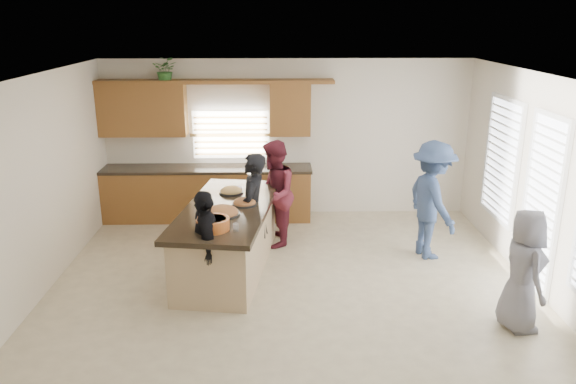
{
  "coord_description": "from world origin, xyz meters",
  "views": [
    {
      "loc": [
        -0.19,
        -6.87,
        3.5
      ],
      "look_at": [
        -0.03,
        0.59,
        1.15
      ],
      "focal_mm": 35.0,
      "sensor_mm": 36.0,
      "label": 1
    }
  ],
  "objects_px": {
    "woman_left_back": "(253,210)",
    "woman_right_front": "(523,270)",
    "woman_left_front": "(206,247)",
    "woman_left_mid": "(274,194)",
    "salad_bowl": "(213,223)",
    "woman_right_back": "(432,200)",
    "island": "(228,240)"
  },
  "relations": [
    {
      "from": "woman_left_back",
      "to": "woman_right_front",
      "type": "height_order",
      "value": "woman_left_back"
    },
    {
      "from": "woman_right_front",
      "to": "woman_left_front",
      "type": "bearing_deg",
      "value": 75.0
    },
    {
      "from": "woman_left_back",
      "to": "woman_right_front",
      "type": "bearing_deg",
      "value": 69.02
    },
    {
      "from": "woman_left_back",
      "to": "woman_left_mid",
      "type": "relative_size",
      "value": 0.99
    },
    {
      "from": "salad_bowl",
      "to": "woman_left_back",
      "type": "distance_m",
      "value": 1.18
    },
    {
      "from": "salad_bowl",
      "to": "woman_right_back",
      "type": "xyz_separation_m",
      "value": [
        3.1,
        1.28,
        -0.14
      ]
    },
    {
      "from": "island",
      "to": "woman_left_back",
      "type": "relative_size",
      "value": 1.7
    },
    {
      "from": "salad_bowl",
      "to": "woman_right_front",
      "type": "xyz_separation_m",
      "value": [
        3.61,
        -0.79,
        -0.3
      ]
    },
    {
      "from": "island",
      "to": "woman_left_front",
      "type": "xyz_separation_m",
      "value": [
        -0.19,
        -0.92,
        0.28
      ]
    },
    {
      "from": "island",
      "to": "salad_bowl",
      "type": "height_order",
      "value": "salad_bowl"
    },
    {
      "from": "island",
      "to": "woman_left_front",
      "type": "height_order",
      "value": "woman_left_front"
    },
    {
      "from": "salad_bowl",
      "to": "woman_right_front",
      "type": "bearing_deg",
      "value": -12.41
    },
    {
      "from": "salad_bowl",
      "to": "woman_left_mid",
      "type": "bearing_deg",
      "value": 67.02
    },
    {
      "from": "island",
      "to": "salad_bowl",
      "type": "relative_size",
      "value": 6.75
    },
    {
      "from": "woman_left_mid",
      "to": "woman_left_front",
      "type": "xyz_separation_m",
      "value": [
        -0.85,
        -1.83,
        -0.11
      ]
    },
    {
      "from": "island",
      "to": "woman_right_back",
      "type": "bearing_deg",
      "value": 15.64
    },
    {
      "from": "woman_left_back",
      "to": "woman_left_front",
      "type": "xyz_separation_m",
      "value": [
        -0.54,
        -1.11,
        -0.1
      ]
    },
    {
      "from": "island",
      "to": "woman_right_back",
      "type": "height_order",
      "value": "woman_right_back"
    },
    {
      "from": "woman_left_back",
      "to": "woman_right_back",
      "type": "relative_size",
      "value": 0.93
    },
    {
      "from": "woman_right_back",
      "to": "salad_bowl",
      "type": "bearing_deg",
      "value": 99.3
    },
    {
      "from": "woman_left_mid",
      "to": "woman_right_front",
      "type": "relative_size",
      "value": 1.15
    },
    {
      "from": "salad_bowl",
      "to": "woman_right_back",
      "type": "relative_size",
      "value": 0.24
    },
    {
      "from": "woman_left_mid",
      "to": "woman_left_back",
      "type": "bearing_deg",
      "value": -21.79
    },
    {
      "from": "island",
      "to": "woman_left_back",
      "type": "bearing_deg",
      "value": 36.74
    },
    {
      "from": "woman_right_front",
      "to": "woman_left_back",
      "type": "bearing_deg",
      "value": 55.94
    },
    {
      "from": "salad_bowl",
      "to": "woman_right_back",
      "type": "bearing_deg",
      "value": 22.39
    },
    {
      "from": "woman_left_back",
      "to": "woman_right_back",
      "type": "xyz_separation_m",
      "value": [
        2.65,
        0.21,
        0.06
      ]
    },
    {
      "from": "island",
      "to": "woman_right_back",
      "type": "distance_m",
      "value": 3.06
    },
    {
      "from": "island",
      "to": "woman_left_mid",
      "type": "distance_m",
      "value": 1.18
    },
    {
      "from": "woman_right_back",
      "to": "woman_right_front",
      "type": "bearing_deg",
      "value": -179.42
    },
    {
      "from": "woman_left_mid",
      "to": "salad_bowl",
      "type": "bearing_deg",
      "value": -21.77
    },
    {
      "from": "island",
      "to": "woman_right_back",
      "type": "relative_size",
      "value": 1.59
    }
  ]
}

